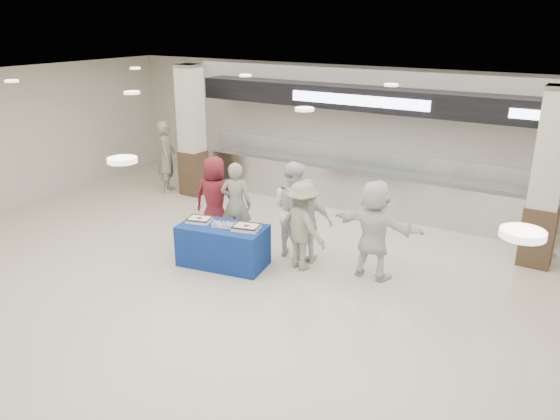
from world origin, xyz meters
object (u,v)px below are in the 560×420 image
Objects in this scene: soldier_b at (302,226)px; soldier_bg at (167,157)px; display_table at (223,245)px; civilian_white at (374,230)px; sheet_cake_right at (246,227)px; sheet_cake_left at (199,219)px; soldier_a at (236,204)px; civilian_maroon at (215,199)px; chef_short at (307,222)px; cupcake_tray at (224,225)px; chef_tall at (294,209)px.

soldier_bg is (-5.17, 2.18, 0.11)m from soldier_b.
display_table is 2.70m from civilian_white.
soldier_b is (0.81, 0.55, 0.00)m from sheet_cake_right.
sheet_cake_left is 0.30× the size of soldier_a.
soldier_b is (2.15, -0.28, -0.05)m from civilian_maroon.
chef_short is at bearing 28.97° from sheet_cake_left.
soldier_bg is (-3.02, 1.90, 0.06)m from civilian_maroon.
sheet_cake_left is at bearing 21.23° from civilian_white.
chef_short reaches higher than sheet_cake_right.
display_table is 0.89× the size of civilian_white.
civilian_maroon is 0.98× the size of civilian_white.
soldier_a is 1.57m from chef_short.
soldier_bg reaches higher than soldier_b.
sheet_cake_right reaches higher than sheet_cake_left.
soldier_a reaches higher than cupcake_tray.
sheet_cake_right is at bearing 10.12° from cupcake_tray.
sheet_cake_right reaches higher than cupcake_tray.
civilian_white reaches higher than civilian_maroon.
chef_tall is 1.62m from civilian_white.
display_table is 1.49m from soldier_b.
civilian_maroon is 3.36m from civilian_white.
soldier_a is at bearing 3.69° from civilian_white.
sheet_cake_left is 0.28× the size of civilian_white.
civilian_white is at bearing 11.36° from display_table.
chef_tall is at bearing -143.57° from soldier_bg.
chef_tall is at bearing -34.27° from chef_short.
chef_short is (1.18, 0.89, 0.00)m from cupcake_tray.
sheet_cake_left reaches higher than display_table.
sheet_cake_left is at bearing 39.94° from soldier_b.
civilian_white reaches higher than cupcake_tray.
sheet_cake_left is 0.27× the size of soldier_bg.
soldier_a is at bearing -12.99° from chef_short.
soldier_bg is at bearing 134.22° from display_table.
chef_tall is at bearing 40.42° from display_table.
civilian_maroon is at bearing 135.18° from cupcake_tray.
cupcake_tray is 2.62m from civilian_white.
soldier_b reaches higher than sheet_cake_left.
civilian_maroon is 2.17m from soldier_b.
chef_tall reaches higher than civilian_maroon.
sheet_cake_left is 0.31× the size of chef_short.
soldier_bg is (-3.94, 2.81, 0.13)m from cupcake_tray.
soldier_a is 1.04× the size of soldier_b.
soldier_a is 1.64m from soldier_b.
chef_tall is at bearing -25.73° from soldier_b.
soldier_bg reaches higher than sheet_cake_right.
soldier_a is at bearing 81.98° from sheet_cake_left.
soldier_b is (0.41, -0.40, -0.11)m from chef_tall.
civilian_white is (1.61, -0.08, -0.04)m from chef_tall.
chef_tall reaches higher than cupcake_tray.
chef_short is (0.76, 0.81, -0.01)m from sheet_cake_right.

